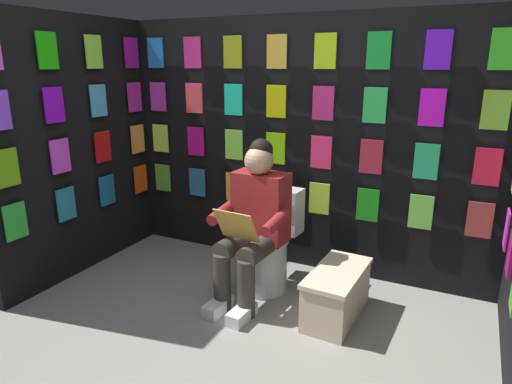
% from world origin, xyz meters
% --- Properties ---
extents(ground_plane, '(30.00, 30.00, 0.00)m').
position_xyz_m(ground_plane, '(0.00, 0.00, 0.00)').
color(ground_plane, gray).
extents(display_wall_back, '(3.27, 0.14, 2.08)m').
position_xyz_m(display_wall_back, '(0.00, -1.72, 1.04)').
color(display_wall_back, black).
rests_on(display_wall_back, ground).
extents(display_wall_right, '(0.14, 1.67, 2.08)m').
position_xyz_m(display_wall_right, '(1.63, -0.84, 1.04)').
color(display_wall_right, black).
rests_on(display_wall_right, ground).
extents(toilet, '(0.42, 0.57, 0.77)m').
position_xyz_m(toilet, '(0.07, -1.21, 0.33)').
color(toilet, white).
rests_on(toilet, ground).
extents(person_reading, '(0.54, 0.70, 1.19)m').
position_xyz_m(person_reading, '(0.09, -0.98, 0.60)').
color(person_reading, maroon).
rests_on(person_reading, ground).
extents(comic_longbox_near, '(0.34, 0.66, 0.35)m').
position_xyz_m(comic_longbox_near, '(-0.56, -0.98, 0.18)').
color(comic_longbox_near, beige).
rests_on(comic_longbox_near, ground).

